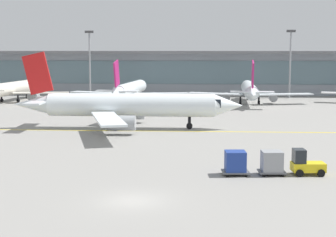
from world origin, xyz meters
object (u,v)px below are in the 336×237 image
at_px(gate_airplane_1, 12,89).
at_px(gate_airplane_2, 130,89).
at_px(cargo_dolly_trailing, 235,162).
at_px(apron_light_mast_2, 290,61).
at_px(cargo_dolly_lead, 272,162).
at_px(baggage_tug, 305,164).
at_px(taxiing_regional_jet, 128,106).
at_px(apron_light_mast_1, 90,61).
at_px(gate_airplane_3, 249,90).

bearing_deg(gate_airplane_1, gate_airplane_2, -84.09).
height_order(cargo_dolly_trailing, apron_light_mast_2, apron_light_mast_2).
bearing_deg(cargo_dolly_lead, baggage_tug, -0.00).
relative_size(baggage_tug, apron_light_mast_2, 0.20).
height_order(taxiing_regional_jet, baggage_tug, taxiing_regional_jet).
xyz_separation_m(baggage_tug, apron_light_mast_2, (8.92, 67.77, 6.72)).
xyz_separation_m(cargo_dolly_lead, apron_light_mast_1, (-29.86, 68.18, 6.53)).
distance_m(baggage_tug, cargo_dolly_lead, 2.70).
bearing_deg(gate_airplane_2, gate_airplane_3, -85.81).
distance_m(taxiing_regional_jet, cargo_dolly_trailing, 27.22).
height_order(baggage_tug, apron_light_mast_2, apron_light_mast_2).
bearing_deg(gate_airplane_3, taxiing_regional_jet, 153.09).
relative_size(gate_airplane_2, baggage_tug, 9.14).
height_order(gate_airplane_1, taxiing_regional_jet, taxiing_regional_jet).
height_order(gate_airplane_2, apron_light_mast_1, apron_light_mast_1).
bearing_deg(apron_light_mast_2, gate_airplane_1, -168.21).
bearing_deg(apron_light_mast_2, cargo_dolly_lead, -99.69).
xyz_separation_m(taxiing_regional_jet, cargo_dolly_trailing, (12.22, -24.25, -1.85)).
relative_size(gate_airplane_3, apron_light_mast_1, 1.79).
relative_size(taxiing_regional_jet, apron_light_mast_1, 2.12).
bearing_deg(baggage_tug, cargo_dolly_trailing, 180.00).
height_order(gate_airplane_3, cargo_dolly_lead, gate_airplane_3).
xyz_separation_m(baggage_tug, apron_light_mast_1, (-32.55, 67.94, 6.69)).
height_order(gate_airplane_3, apron_light_mast_2, apron_light_mast_2).
height_order(taxiing_regional_jet, cargo_dolly_lead, taxiing_regional_jet).
bearing_deg(gate_airplane_3, baggage_tug, -178.22).
xyz_separation_m(gate_airplane_1, cargo_dolly_lead, (42.45, -56.73, -1.41)).
bearing_deg(gate_airplane_2, apron_light_mast_1, 46.92).
bearing_deg(gate_airplane_1, cargo_dolly_lead, -137.59).
height_order(gate_airplane_1, baggage_tug, gate_airplane_1).
bearing_deg(gate_airplane_3, apron_light_mast_1, 71.87).
height_order(cargo_dolly_trailing, apron_light_mast_1, apron_light_mast_1).
relative_size(baggage_tug, cargo_dolly_lead, 1.22).
bearing_deg(apron_light_mast_1, gate_airplane_2, -48.16).
distance_m(gate_airplane_1, gate_airplane_2, 22.74).
distance_m(apron_light_mast_1, apron_light_mast_2, 41.47).
bearing_deg(taxiing_regional_jet, cargo_dolly_trailing, -64.22).
distance_m(cargo_dolly_lead, apron_light_mast_2, 69.30).
relative_size(taxiing_regional_jet, cargo_dolly_trailing, 13.08).
bearing_deg(baggage_tug, gate_airplane_1, 123.59).
bearing_deg(cargo_dolly_trailing, gate_airplane_3, 79.44).
distance_m(taxiing_regional_jet, apron_light_mast_2, 51.71).
relative_size(gate_airplane_3, apron_light_mast_2, 1.79).
xyz_separation_m(baggage_tug, cargo_dolly_lead, (-2.69, -0.24, 0.16)).
relative_size(gate_airplane_2, gate_airplane_3, 1.00).
relative_size(taxiing_regional_jet, baggage_tug, 10.77).
height_order(gate_airplane_1, cargo_dolly_lead, gate_airplane_1).
height_order(gate_airplane_2, cargo_dolly_trailing, gate_airplane_2).
bearing_deg(cargo_dolly_trailing, apron_light_mast_2, 72.96).
bearing_deg(cargo_dolly_lead, apron_light_mast_2, 75.28).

